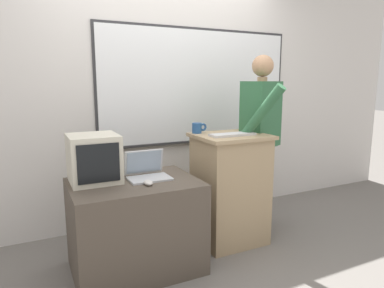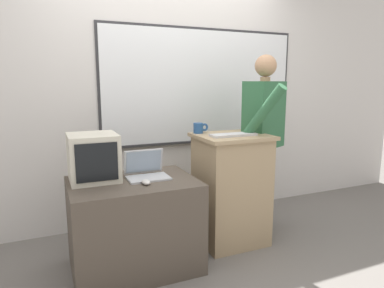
{
  "view_description": "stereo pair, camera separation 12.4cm",
  "coord_description": "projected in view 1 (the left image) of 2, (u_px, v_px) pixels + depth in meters",
  "views": [
    {
      "loc": [
        -1.24,
        -2.07,
        1.4
      ],
      "look_at": [
        -0.05,
        0.37,
        0.92
      ],
      "focal_mm": 32.0,
      "sensor_mm": 36.0,
      "label": 1
    },
    {
      "loc": [
        -1.13,
        -2.12,
        1.4
      ],
      "look_at": [
        -0.05,
        0.37,
        0.92
      ],
      "focal_mm": 32.0,
      "sensor_mm": 36.0,
      "label": 2
    }
  ],
  "objects": [
    {
      "name": "coffee_mug",
      "position": [
        198.0,
        128.0,
        3.0
      ],
      "size": [
        0.14,
        0.08,
        0.09
      ],
      "color": "#234C84",
      "rests_on": "lectern_podium"
    },
    {
      "name": "wireless_keyboard",
      "position": [
        233.0,
        135.0,
        2.86
      ],
      "size": [
        0.4,
        0.13,
        0.02
      ],
      "color": "silver",
      "rests_on": "lectern_podium"
    },
    {
      "name": "lectern_podium",
      "position": [
        230.0,
        188.0,
        3.02
      ],
      "size": [
        0.6,
        0.53,
        0.97
      ],
      "color": "tan",
      "rests_on": "ground_plane"
    },
    {
      "name": "crt_monitor",
      "position": [
        94.0,
        158.0,
        2.48
      ],
      "size": [
        0.35,
        0.37,
        0.35
      ],
      "color": "beige",
      "rests_on": "side_desk"
    },
    {
      "name": "computer_mouse_by_laptop",
      "position": [
        148.0,
        183.0,
        2.42
      ],
      "size": [
        0.06,
        0.1,
        0.03
      ],
      "color": "silver",
      "rests_on": "side_desk"
    },
    {
      "name": "back_wall",
      "position": [
        162.0,
        74.0,
        3.41
      ],
      "size": [
        6.4,
        0.17,
        2.98
      ],
      "color": "silver",
      "rests_on": "ground_plane"
    },
    {
      "name": "laptop",
      "position": [
        147.0,
        170.0,
        2.61
      ],
      "size": [
        0.31,
        0.26,
        0.2
      ],
      "color": "#B7BABF",
      "rests_on": "side_desk"
    },
    {
      "name": "person_presenter",
      "position": [
        261.0,
        132.0,
        3.2
      ],
      "size": [
        0.59,
        0.66,
        1.65
      ],
      "rotation": [
        0.0,
        0.0,
        0.41
      ],
      "color": "brown",
      "rests_on": "ground_plane"
    },
    {
      "name": "side_desk",
      "position": [
        136.0,
        226.0,
        2.57
      ],
      "size": [
        0.92,
        0.67,
        0.69
      ],
      "color": "#4C4238",
      "rests_on": "ground_plane"
    },
    {
      "name": "ground_plane",
      "position": [
        219.0,
        269.0,
        2.61
      ],
      "size": [
        30.0,
        30.0,
        0.0
      ],
      "primitive_type": "plane",
      "color": "slate"
    }
  ]
}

